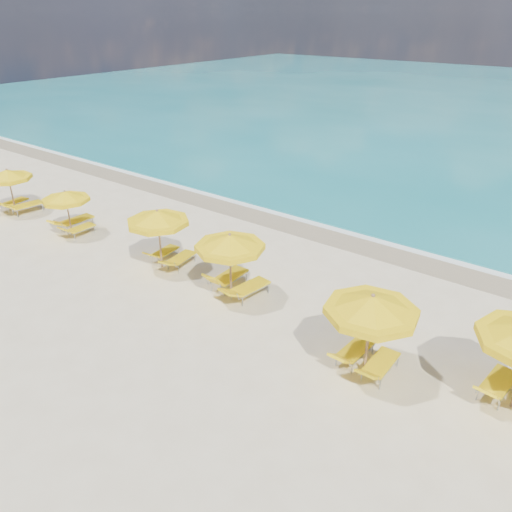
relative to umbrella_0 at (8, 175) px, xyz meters
The scene contains 20 objects.
ground_plane 14.11m from the umbrella_0, ahead, with size 120.00×120.00×0.00m, color beige.
wet_sand_band 15.91m from the umbrella_0, 27.72° to the left, with size 120.00×2.60×0.01m, color tan.
foam_line 16.29m from the umbrella_0, 30.23° to the left, with size 120.00×1.20×0.03m, color white.
whitecap_near 18.83m from the umbrella_0, 64.79° to the left, with size 14.00×0.36×0.05m, color white.
umbrella_0 is the anchor object (origin of this frame).
umbrella_1 4.59m from the umbrella_0, ahead, with size 2.13×2.13×2.08m.
umbrella_2 10.17m from the umbrella_0, ahead, with size 2.88×2.88×2.41m.
umbrella_3 13.76m from the umbrella_0, ahead, with size 2.56×2.56×2.43m.
umbrella_4 19.36m from the umbrella_0, ahead, with size 2.99×2.99×2.56m.
lounger_0_left 1.77m from the umbrella_0, 157.70° to the left, with size 0.87×1.86×0.74m.
lounger_0_right 1.78m from the umbrella_0, 30.70° to the left, with size 0.83×1.98×0.80m.
lounger_1_left 4.55m from the umbrella_0, ahead, with size 0.71×2.06×0.76m.
lounger_1_right 5.29m from the umbrella_0, ahead, with size 0.57×1.63×0.69m.
lounger_2_left 9.94m from the umbrella_0, ahead, with size 0.70×1.68×0.68m.
lounger_2_right 10.87m from the umbrella_0, ahead, with size 0.82×1.82×0.64m.
lounger_3_left 13.37m from the umbrella_0, ahead, with size 0.75×1.96×0.95m.
lounger_3_right 14.40m from the umbrella_0, ahead, with size 0.90×2.05×0.74m.
lounger_4_left 18.94m from the umbrella_0, ahead, with size 0.68×1.80×0.73m.
lounger_4_right 19.78m from the umbrella_0, ahead, with size 0.63×1.83×0.76m.
lounger_5_left 22.55m from the umbrella_0, ahead, with size 0.80×1.90×0.80m.
Camera 1 is at (9.66, -11.12, 9.08)m, focal length 35.00 mm.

